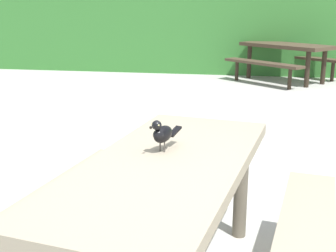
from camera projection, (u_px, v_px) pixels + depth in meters
hedge_wall at (245, 31)px, 10.34m from camera, size 28.00×1.97×1.80m
picnic_table_foreground at (166, 194)px, 2.30m from camera, size 1.94×1.96×0.74m
bird_grackle at (162, 133)px, 2.36m from camera, size 0.14×0.27×0.18m
picnic_table_mid_left at (286, 53)px, 8.84m from camera, size 2.39×2.39×0.74m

